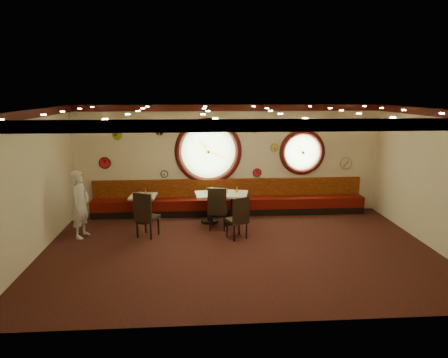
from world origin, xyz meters
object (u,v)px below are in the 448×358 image
table_a (143,205)px  condiment_b_bottle (212,190)px  table_b (209,204)px  chair_a (145,212)px  condiment_a_salt (140,193)px  condiment_c_pepper (236,192)px  condiment_b_salt (205,192)px  condiment_a_bottle (146,192)px  chair_c (239,215)px  chair_b (218,206)px  condiment_a_pepper (145,194)px  condiment_b_pepper (212,193)px  waiter (80,204)px  condiment_c_bottle (237,189)px  table_c (233,204)px  condiment_c_salt (227,191)px

table_a → condiment_b_bottle: condiment_b_bottle is taller
table_b → chair_a: chair_a is taller
chair_a → condiment_a_salt: size_ratio=7.90×
table_a → condiment_b_bottle: bearing=-1.1°
condiment_a_salt → condiment_c_pepper: bearing=-8.7°
chair_a → condiment_b_salt: size_ratio=7.95×
condiment_b_salt → condiment_a_bottle: (-1.65, 0.22, -0.02)m
table_a → chair_c: chair_c is taller
table_b → chair_b: chair_b is taller
table_b → condiment_c_pepper: condiment_c_pepper is taller
condiment_a_pepper → condiment_b_bottle: (1.83, -0.00, 0.07)m
condiment_b_pepper → waiter: waiter is taller
condiment_c_pepper → chair_a: bearing=-158.4°
table_b → condiment_a_bottle: (-1.76, 0.26, 0.33)m
condiment_b_pepper → condiment_c_bottle: size_ratio=0.56×
condiment_a_pepper → condiment_c_pepper: size_ratio=1.12×
condiment_c_pepper → condiment_b_salt: bearing=166.3°
condiment_b_bottle → table_c: bearing=-20.2°
condiment_c_pepper → table_b: bearing=167.5°
table_b → condiment_c_bottle: bearing=-1.0°
chair_c → table_b: bearing=92.1°
table_c → condiment_b_pepper: size_ratio=9.99×
table_a → table_c: (2.47, -0.25, 0.05)m
condiment_b_bottle → condiment_c_bottle: size_ratio=0.90×
table_b → condiment_b_bottle: 0.40m
chair_a → condiment_a_bottle: chair_a is taller
table_a → table_c: size_ratio=0.84×
chair_a → condiment_b_bottle: 2.09m
table_b → chair_c: 1.51m
table_c → condiment_a_salt: (-2.56, 0.35, 0.28)m
chair_a → condiment_a_pepper: 1.20m
condiment_c_salt → condiment_c_bottle: condiment_c_bottle is taller
table_a → chair_b: 2.17m
condiment_a_pepper → waiter: 1.79m
table_a → condiment_b_salt: condiment_b_salt is taller
condiment_a_salt → condiment_b_salt: condiment_b_salt is taller
table_c → condiment_a_bottle: bearing=171.3°
chair_a → condiment_c_salt: bearing=49.4°
table_a → condiment_c_bottle: condiment_c_bottle is taller
condiment_a_salt → condiment_b_salt: 1.82m
condiment_b_pepper → table_b: bearing=131.9°
condiment_b_salt → condiment_a_pepper: 1.65m
chair_b → condiment_b_salt: (-0.30, 0.70, 0.21)m
table_b → condiment_a_pepper: size_ratio=7.30×
chair_a → condiment_a_pepper: chair_a is taller
table_c → chair_c: bearing=-88.4°
table_c → condiment_b_bottle: condiment_b_bottle is taller
table_b → condiment_a_salt: bearing=172.7°
condiment_a_pepper → condiment_b_pepper: condiment_b_pepper is taller
chair_a → condiment_a_salt: 1.37m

